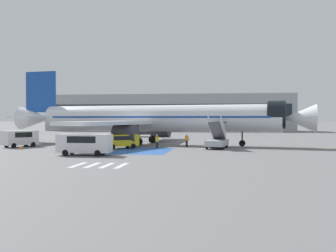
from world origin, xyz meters
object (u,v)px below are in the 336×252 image
object	(u,v)px
service_van_0	(120,140)
service_van_1	(84,143)
ground_crew_0	(187,140)
fuel_tanker	(141,128)
airliner	(152,119)
service_van_2	(20,137)
ground_crew_2	(157,140)
traffic_cone_0	(21,147)
boarding_stairs_forward	(217,140)
ground_crew_3	(134,138)
ground_crew_1	(157,141)
terminal_building	(169,113)

from	to	relation	value
service_van_0	service_van_1	world-z (taller)	service_van_1
ground_crew_0	service_van_1	bearing A→B (deg)	-102.20
fuel_tanker	service_van_0	world-z (taller)	fuel_tanker
airliner	service_van_2	xyz separation A→B (m)	(-16.11, -7.28, -2.41)
service_van_0	ground_crew_2	xyz separation A→B (m)	(4.18, 2.71, -0.11)
ground_crew_0	traffic_cone_0	xyz separation A→B (m)	(-19.36, -6.68, -0.69)
ground_crew_0	service_van_2	bearing A→B (deg)	-147.98
airliner	boarding_stairs_forward	bearing A→B (deg)	66.44
airliner	traffic_cone_0	world-z (taller)	airliner
traffic_cone_0	airliner	bearing A→B (deg)	37.46
service_van_2	ground_crew_2	world-z (taller)	service_van_2
airliner	ground_crew_2	distance (m)	6.02
traffic_cone_0	ground_crew_0	bearing A→B (deg)	19.04
ground_crew_2	ground_crew_0	bearing A→B (deg)	125.77
service_van_2	ground_crew_3	size ratio (longest dim) A/B	2.75
airliner	ground_crew_3	bearing A→B (deg)	-29.79
service_van_2	ground_crew_1	size ratio (longest dim) A/B	2.87
airliner	ground_crew_2	world-z (taller)	airliner
airliner	ground_crew_2	size ratio (longest dim) A/B	26.71
traffic_cone_0	service_van_1	bearing A→B (deg)	-31.28
service_van_1	service_van_0	bearing A→B (deg)	-7.80
ground_crew_1	service_van_2	bearing A→B (deg)	-7.27
ground_crew_0	terminal_building	size ratio (longest dim) A/B	0.02
airliner	service_van_1	xyz separation A→B (m)	(-3.96, -16.93, -2.39)
ground_crew_0	ground_crew_3	size ratio (longest dim) A/B	0.96
service_van_2	service_van_1	bearing A→B (deg)	-6.56
ground_crew_1	ground_crew_2	world-z (taller)	ground_crew_2
boarding_stairs_forward	ground_crew_0	bearing A→B (deg)	163.58
fuel_tanker	service_van_0	xyz separation A→B (m)	(3.42, -29.79, -0.71)
ground_crew_2	service_van_1	bearing A→B (deg)	-4.59
service_van_1	ground_crew_3	bearing A→B (deg)	-6.73
fuel_tanker	ground_crew_0	xyz separation A→B (m)	(11.33, -26.06, -0.83)
ground_crew_2	service_van_0	bearing A→B (deg)	-36.65
fuel_tanker	ground_crew_1	xyz separation A→B (m)	(7.85, -28.67, -0.84)
boarding_stairs_forward	fuel_tanker	xyz separation A→B (m)	(-15.28, 27.99, 0.77)
ground_crew_1	ground_crew_2	xyz separation A→B (m)	(-0.25, 1.59, 0.01)
service_van_0	service_van_1	bearing A→B (deg)	133.46
service_van_0	service_van_2	world-z (taller)	service_van_2
fuel_tanker	ground_crew_0	size ratio (longest dim) A/B	5.38
ground_crew_1	ground_crew_2	bearing A→B (deg)	-90.12
service_van_1	ground_crew_2	xyz separation A→B (m)	(5.52, 11.80, -0.35)
service_van_0	ground_crew_2	distance (m)	4.98
service_van_0	ground_crew_1	xyz separation A→B (m)	(4.43, 1.11, -0.12)
ground_crew_3	terminal_building	xyz separation A→B (m)	(-3.43, 61.91, 4.25)
service_van_2	ground_crew_3	xyz separation A→B (m)	(13.98, 4.68, -0.29)
service_van_0	service_van_2	size ratio (longest dim) A/B	0.97
fuel_tanker	ground_crew_0	distance (m)	28.43
boarding_stairs_forward	service_van_0	world-z (taller)	boarding_stairs_forward
fuel_tanker	ground_crew_3	size ratio (longest dim) A/B	5.15
ground_crew_0	ground_crew_1	bearing A→B (deg)	-119.52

